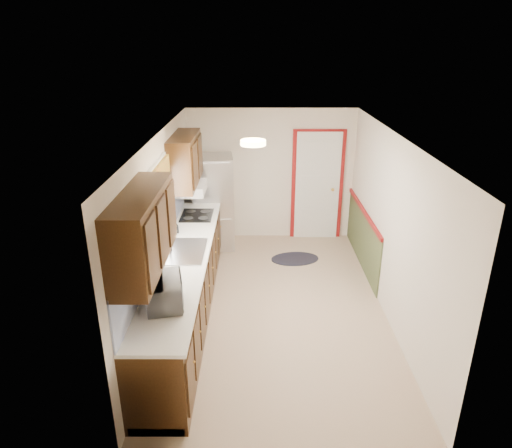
{
  "coord_description": "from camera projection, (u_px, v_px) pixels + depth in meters",
  "views": [
    {
      "loc": [
        -0.26,
        -5.54,
        3.48
      ],
      "look_at": [
        -0.27,
        0.23,
        1.15
      ],
      "focal_mm": 32.0,
      "sensor_mm": 36.0,
      "label": 1
    }
  ],
  "objects": [
    {
      "name": "room_shell",
      "position": [
        276.0,
        227.0,
        5.99
      ],
      "size": [
        3.2,
        5.2,
        2.52
      ],
      "color": "tan",
      "rests_on": "ground"
    },
    {
      "name": "rug",
      "position": [
        295.0,
        259.0,
        7.81
      ],
      "size": [
        0.88,
        0.64,
        0.01
      ],
      "primitive_type": "ellipsoid",
      "rotation": [
        0.0,
        0.0,
        0.14
      ],
      "color": "black",
      "rests_on": "ground"
    },
    {
      "name": "back_wall_trim",
      "position": [
        327.0,
        196.0,
        8.15
      ],
      "size": [
        1.12,
        2.3,
        2.08
      ],
      "color": "maroon",
      "rests_on": "ground"
    },
    {
      "name": "refrigerator",
      "position": [
        214.0,
        202.0,
        8.03
      ],
      "size": [
        0.75,
        0.73,
        1.66
      ],
      "rotation": [
        0.0,
        0.0,
        0.1
      ],
      "color": "#B7B7BC",
      "rests_on": "ground"
    },
    {
      "name": "cooktop",
      "position": [
        197.0,
        215.0,
        7.1
      ],
      "size": [
        0.48,
        0.58,
        0.02
      ],
      "primitive_type": "cube",
      "color": "black",
      "rests_on": "kitchen_run"
    },
    {
      "name": "microwave",
      "position": [
        164.0,
        289.0,
        4.65
      ],
      "size": [
        0.4,
        0.58,
        0.36
      ],
      "primitive_type": "imported",
      "rotation": [
        0.0,
        0.0,
        1.79
      ],
      "color": "white",
      "rests_on": "kitchen_run"
    },
    {
      "name": "kitchen_run",
      "position": [
        181.0,
        264.0,
        5.87
      ],
      "size": [
        0.63,
        4.0,
        2.2
      ],
      "color": "#311C0B",
      "rests_on": "ground"
    },
    {
      "name": "ceiling_fixture",
      "position": [
        253.0,
        143.0,
        5.37
      ],
      "size": [
        0.3,
        0.3,
        0.06
      ],
      "primitive_type": "cylinder",
      "color": "#FFD88C",
      "rests_on": "room_shell"
    }
  ]
}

